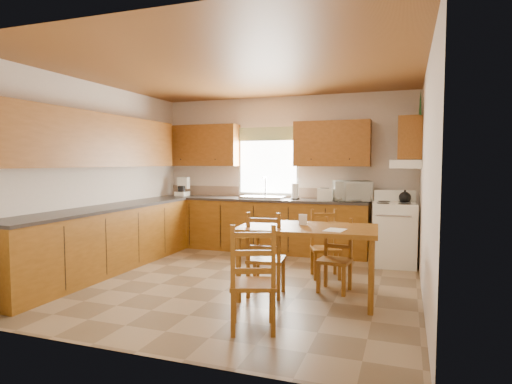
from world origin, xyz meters
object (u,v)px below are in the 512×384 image
(dining_table, at_px, (308,262))
(chair_near_left, at_px, (266,254))
(chair_far_left, at_px, (326,244))
(microwave, at_px, (352,191))
(chair_near_right, at_px, (253,277))
(stove, at_px, (393,235))
(chair_far_right, at_px, (335,256))

(dining_table, relative_size, chair_near_left, 1.57)
(chair_near_left, xyz_separation_m, chair_far_left, (0.51, 1.00, -0.04))
(microwave, xyz_separation_m, chair_near_left, (-0.69, -2.35, -0.59))
(chair_near_right, bearing_deg, microwave, -118.56)
(stove, bearing_deg, chair_near_right, -115.22)
(chair_near_left, bearing_deg, chair_far_right, -157.81)
(stove, height_order, chair_far_left, stove)
(chair_near_left, xyz_separation_m, chair_near_right, (0.21, -1.03, 0.01))
(chair_near_left, xyz_separation_m, chair_far_right, (0.73, 0.40, -0.05))
(microwave, height_order, chair_far_right, microwave)
(microwave, height_order, chair_near_right, microwave)
(chair_far_left, relative_size, chair_far_right, 1.03)
(chair_near_left, relative_size, chair_far_left, 1.09)
(stove, distance_m, dining_table, 2.14)
(chair_near_left, distance_m, chair_far_left, 1.12)
(microwave, bearing_deg, chair_near_right, -114.34)
(chair_near_left, relative_size, chair_near_right, 0.98)
(dining_table, height_order, chair_far_right, chair_far_right)
(chair_far_right, bearing_deg, chair_near_left, -144.11)
(stove, relative_size, dining_table, 0.60)
(dining_table, xyz_separation_m, chair_far_right, (0.25, 0.33, 0.02))
(chair_far_left, height_order, chair_far_right, chair_far_left)
(chair_near_right, bearing_deg, chair_far_left, -119.06)
(microwave, relative_size, dining_table, 0.35)
(chair_near_right, xyz_separation_m, chair_far_left, (0.31, 2.02, -0.05))
(chair_near_right, bearing_deg, stove, -130.99)
(chair_near_right, height_order, chair_far_left, chair_near_right)
(chair_near_left, height_order, chair_far_right, chair_near_left)
(microwave, bearing_deg, chair_far_right, -105.07)
(chair_near_left, bearing_deg, stove, -130.37)
(chair_near_right, bearing_deg, chair_far_right, -130.49)
(microwave, relative_size, chair_near_left, 0.56)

